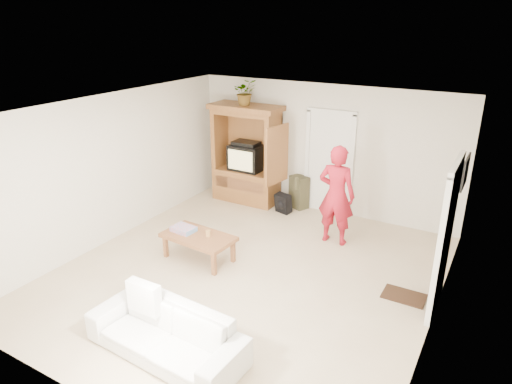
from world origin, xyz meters
TOP-DOWN VIEW (x-y plane):
  - floor at (0.00, 0.00)m, footprint 6.00×6.00m
  - ceiling at (0.00, 0.00)m, footprint 6.00×6.00m
  - wall_back at (0.00, 3.00)m, footprint 5.50×0.00m
  - wall_front at (0.00, -3.00)m, footprint 5.50×0.00m
  - wall_left at (-2.75, 0.00)m, footprint 0.00×6.00m
  - wall_right at (2.75, 0.00)m, footprint 0.00×6.00m
  - armoire at (-1.58, 2.66)m, footprint 1.82×1.14m
  - door_back at (0.15, 2.97)m, footprint 0.85×0.05m
  - doorway_right at (2.73, 0.60)m, footprint 0.05×0.90m
  - framed_picture at (2.73, 1.90)m, footprint 0.03×0.60m
  - doormat at (2.30, 0.60)m, footprint 0.60×0.40m
  - plant at (-1.60, 2.63)m, footprint 0.62×0.62m
  - man at (0.78, 1.73)m, footprint 0.66×0.44m
  - sofa at (0.11, -2.03)m, footprint 2.03×0.89m
  - coffee_table at (-0.93, 0.01)m, footprint 1.23×0.73m
  - towel at (-1.23, 0.01)m, footprint 0.40×0.31m
  - candle at (-0.77, 0.06)m, footprint 0.08×0.08m
  - backpack_black at (-0.59, 2.43)m, footprint 0.35×0.26m
  - backpack_olive at (-0.43, 2.85)m, footprint 0.44×0.40m

SIDE VIEW (x-z plane):
  - floor at x=0.00m, z-range 0.00..0.00m
  - doormat at x=2.30m, z-range 0.00..0.02m
  - backpack_black at x=-0.59m, z-range 0.00..0.39m
  - sofa at x=0.11m, z-range 0.00..0.58m
  - backpack_olive at x=-0.43m, z-range 0.00..0.69m
  - coffee_table at x=-0.93m, z-range 0.16..0.61m
  - towel at x=-1.23m, z-range 0.44..0.52m
  - candle at x=-0.77m, z-range 0.44..0.54m
  - man at x=0.78m, z-range 0.00..1.79m
  - armoire at x=-1.58m, z-range -0.14..1.96m
  - door_back at x=0.15m, z-range 0.00..2.04m
  - doorway_right at x=2.73m, z-range 0.00..2.04m
  - wall_back at x=0.00m, z-range -1.45..4.05m
  - wall_front at x=0.00m, z-range -1.45..4.05m
  - wall_left at x=-2.75m, z-range -1.70..4.30m
  - wall_right at x=2.75m, z-range -1.70..4.30m
  - framed_picture at x=2.73m, z-range 1.36..1.84m
  - plant at x=-1.60m, z-range 2.10..2.62m
  - ceiling at x=0.00m, z-range 2.60..2.60m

